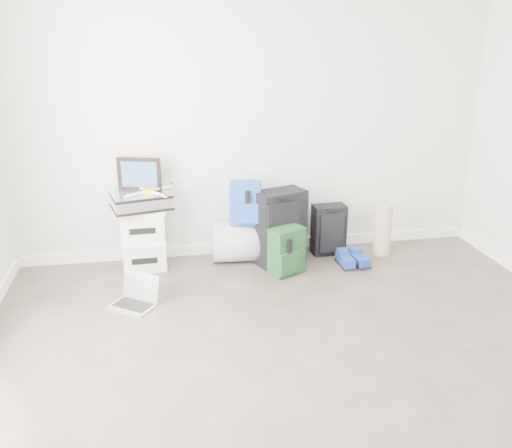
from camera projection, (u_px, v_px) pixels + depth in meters
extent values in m
plane|color=#393229|center=(331.00, 411.00, 3.14)|extent=(5.00, 5.00, 0.00)
cube|color=silver|center=(254.00, 115.00, 5.00)|extent=(4.50, 0.02, 2.70)
cube|color=white|center=(254.00, 246.00, 5.43)|extent=(4.50, 0.02, 0.10)
cube|color=silver|center=(145.00, 255.00, 5.02)|extent=(0.39, 0.31, 0.25)
cube|color=silver|center=(144.00, 240.00, 4.97)|extent=(0.41, 0.33, 0.04)
cube|color=silver|center=(143.00, 225.00, 4.92)|extent=(0.39, 0.31, 0.25)
cube|color=silver|center=(142.00, 210.00, 4.87)|extent=(0.41, 0.33, 0.04)
cube|color=#B2B2B7|center=(141.00, 201.00, 4.84)|extent=(0.57, 0.47, 0.14)
cube|color=black|center=(139.00, 174.00, 4.86)|extent=(0.39, 0.14, 0.30)
cube|color=navy|center=(139.00, 174.00, 4.85)|extent=(0.32, 0.10, 0.23)
cube|color=gold|center=(149.00, 191.00, 4.81)|extent=(0.11, 0.11, 0.05)
cube|color=white|center=(161.00, 188.00, 4.89)|extent=(0.22, 0.16, 0.02)
cube|color=white|center=(141.00, 188.00, 4.89)|extent=(0.16, 0.22, 0.02)
cube|color=white|center=(137.00, 194.00, 4.72)|extent=(0.22, 0.16, 0.02)
cube|color=white|center=(158.00, 194.00, 4.72)|extent=(0.16, 0.22, 0.02)
cylinder|color=gray|center=(245.00, 241.00, 5.16)|extent=(0.65, 0.44, 0.38)
cube|color=#174096|center=(245.00, 203.00, 5.01)|extent=(0.32, 0.24, 0.40)
cube|color=#174096|center=(247.00, 213.00, 4.94)|extent=(0.22, 0.11, 0.19)
cube|color=black|center=(280.00, 227.00, 5.06)|extent=(0.52, 0.40, 0.70)
cube|color=black|center=(283.00, 232.00, 4.92)|extent=(0.33, 0.15, 0.56)
cube|color=black|center=(284.00, 198.00, 4.82)|extent=(0.14, 0.07, 0.03)
cube|color=#133419|center=(286.00, 251.00, 4.87)|extent=(0.36, 0.30, 0.43)
cube|color=#133419|center=(289.00, 263.00, 4.80)|extent=(0.23, 0.16, 0.20)
cube|color=black|center=(329.00, 229.00, 5.30)|extent=(0.32, 0.19, 0.50)
cube|color=black|center=(332.00, 233.00, 5.21)|extent=(0.24, 0.04, 0.40)
cube|color=black|center=(333.00, 210.00, 5.13)|extent=(0.11, 0.03, 0.02)
cube|color=black|center=(345.00, 264.00, 5.09)|extent=(0.11, 0.29, 0.03)
cube|color=#1C41A9|center=(345.00, 259.00, 5.07)|extent=(0.11, 0.28, 0.07)
cube|color=black|center=(358.00, 263.00, 5.11)|extent=(0.16, 0.30, 0.03)
cube|color=#1C41A9|center=(358.00, 258.00, 5.10)|extent=(0.16, 0.29, 0.07)
cylinder|color=gray|center=(383.00, 229.00, 5.28)|extent=(0.17, 0.17, 0.51)
cube|color=silver|center=(133.00, 306.00, 4.32)|extent=(0.42, 0.39, 0.02)
cube|color=black|center=(133.00, 305.00, 4.32)|extent=(0.33, 0.30, 0.00)
cube|color=black|center=(141.00, 286.00, 4.38)|extent=(0.28, 0.21, 0.23)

